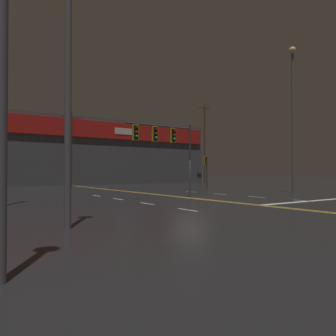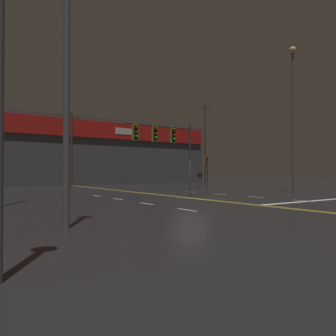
{
  "view_description": "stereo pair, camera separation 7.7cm",
  "coord_description": "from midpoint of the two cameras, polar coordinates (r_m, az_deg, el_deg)",
  "views": [
    {
      "loc": [
        -13.17,
        -17.01,
        1.65
      ],
      "look_at": [
        0.0,
        2.58,
        2.0
      ],
      "focal_mm": 35.0,
      "sensor_mm": 36.0,
      "label": 1
    },
    {
      "loc": [
        -13.1,
        -17.06,
        1.65
      ],
      "look_at": [
        0.0,
        2.58,
        2.0
      ],
      "focal_mm": 35.0,
      "sensor_mm": 36.0,
      "label": 2
    }
  ],
  "objects": [
    {
      "name": "ground_plane",
      "position": [
        21.57,
        3.74,
        -5.23
      ],
      "size": [
        200.0,
        200.0,
        0.0
      ],
      "primitive_type": "plane",
      "color": "black"
    },
    {
      "name": "road_markings",
      "position": [
        21.27,
        7.0,
        -5.28
      ],
      "size": [
        12.81,
        60.0,
        0.01
      ],
      "color": "gold",
      "rests_on": "ground"
    },
    {
      "name": "traffic_signal_median",
      "position": [
        21.09,
        -0.95,
        5.08
      ],
      "size": [
        4.94,
        0.36,
        4.91
      ],
      "color": "#38383D",
      "rests_on": "ground"
    },
    {
      "name": "traffic_signal_corner_northeast",
      "position": [
        34.91,
        6.62,
        0.61
      ],
      "size": [
        0.42,
        0.36,
        3.45
      ],
      "color": "#38383D",
      "rests_on": "ground"
    },
    {
      "name": "streetlight_far_right",
      "position": [
        29.3,
        20.83,
        10.62
      ],
      "size": [
        0.56,
        0.56,
        12.07
      ],
      "color": "#59595E",
      "rests_on": "ground"
    },
    {
      "name": "streetlight_far_median",
      "position": [
        18.85,
        -27.14,
        17.45
      ],
      "size": [
        0.56,
        0.56,
        12.24
      ],
      "color": "#59595E",
      "rests_on": "ground"
    },
    {
      "name": "building_backdrop",
      "position": [
        49.04,
        -18.31,
        2.63
      ],
      "size": [
        43.79,
        10.23,
        9.14
      ],
      "color": "#4C4C51",
      "rests_on": "ground"
    },
    {
      "name": "utility_pole_row",
      "position": [
        42.39,
        -15.57,
        4.81
      ],
      "size": [
        44.89,
        0.26,
        12.58
      ],
      "color": "#4C3828",
      "rests_on": "ground"
    }
  ]
}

